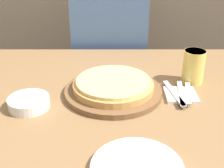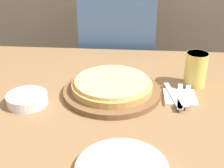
{
  "view_description": "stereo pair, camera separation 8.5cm",
  "coord_description": "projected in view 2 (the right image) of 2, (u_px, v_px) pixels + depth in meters",
  "views": [
    {
      "loc": [
        0.03,
        -0.92,
        1.32
      ],
      "look_at": [
        0.04,
        0.07,
        0.82
      ],
      "focal_mm": 50.0,
      "sensor_mm": 36.0,
      "label": 1
    },
    {
      "loc": [
        0.12,
        -0.91,
        1.32
      ],
      "look_at": [
        0.04,
        0.07,
        0.82
      ],
      "focal_mm": 50.0,
      "sensor_mm": 36.0,
      "label": 2
    }
  ],
  "objects": [
    {
      "name": "napkin_stack",
      "position": [
        180.0,
        98.0,
        1.09
      ],
      "size": [
        0.11,
        0.11,
        0.01
      ],
      "color": "white",
      "rests_on": "dining_table"
    },
    {
      "name": "spoon",
      "position": [
        187.0,
        96.0,
        1.08
      ],
      "size": [
        0.05,
        0.16,
        0.0
      ],
      "color": "silver",
      "rests_on": "napkin_stack"
    },
    {
      "name": "fork",
      "position": [
        173.0,
        95.0,
        1.09
      ],
      "size": [
        0.05,
        0.19,
        0.0
      ],
      "color": "silver",
      "rests_on": "napkin_stack"
    },
    {
      "name": "dinner_knife",
      "position": [
        180.0,
        96.0,
        1.09
      ],
      "size": [
        0.04,
        0.19,
        0.0
      ],
      "color": "silver",
      "rests_on": "napkin_stack"
    },
    {
      "name": "side_bowl",
      "position": [
        27.0,
        99.0,
        1.06
      ],
      "size": [
        0.14,
        0.14,
        0.04
      ],
      "color": "silver",
      "rests_on": "dining_table"
    },
    {
      "name": "beer_glass",
      "position": [
        196.0,
        68.0,
        1.16
      ],
      "size": [
        0.08,
        0.08,
        0.13
      ],
      "color": "#E5C65B",
      "rests_on": "dining_table"
    },
    {
      "name": "pizza_on_board",
      "position": [
        112.0,
        88.0,
        1.12
      ],
      "size": [
        0.35,
        0.35,
        0.06
      ],
      "color": "brown",
      "rests_on": "dining_table"
    },
    {
      "name": "diner_person",
      "position": [
        118.0,
        58.0,
        1.7
      ],
      "size": [
        0.39,
        0.2,
        1.37
      ],
      "color": "#33333D",
      "rests_on": "ground_plane"
    }
  ]
}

